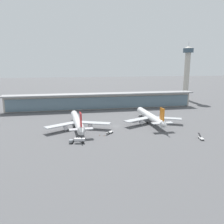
% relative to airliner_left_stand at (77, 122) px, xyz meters
% --- Properties ---
extents(ground_plane, '(1200.00, 1200.00, 0.00)m').
position_rel_airliner_left_stand_xyz_m(ground_plane, '(26.88, 0.05, -4.79)').
color(ground_plane, '#515154').
extents(airliner_left_stand, '(43.85, 57.13, 15.21)m').
position_rel_airliner_left_stand_xyz_m(airliner_left_stand, '(0.00, 0.00, 0.00)').
color(airliner_left_stand, white).
rests_on(airliner_left_stand, ground).
extents(airliner_centre_stand, '(43.94, 56.96, 15.21)m').
position_rel_airliner_left_stand_xyz_m(airliner_centre_stand, '(53.69, 4.05, 0.00)').
color(airliner_centre_stand, white).
rests_on(airliner_centre_stand, ground).
extents(service_truck_near_nose_white, '(6.01, 5.50, 2.70)m').
position_rel_airliner_left_stand_xyz_m(service_truck_near_nose_white, '(19.35, -15.43, -3.98)').
color(service_truck_near_nose_white, silver).
rests_on(service_truck_near_nose_white, ground).
extents(service_truck_under_wing_grey, '(8.86, 3.85, 2.95)m').
position_rel_airliner_left_stand_xyz_m(service_truck_under_wing_grey, '(-1.05, -29.27, -3.08)').
color(service_truck_under_wing_grey, gray).
rests_on(service_truck_under_wing_grey, ground).
extents(service_truck_mid_apron_white, '(2.72, 6.94, 2.70)m').
position_rel_airliner_left_stand_xyz_m(service_truck_mid_apron_white, '(69.69, -36.48, -3.98)').
color(service_truck_mid_apron_white, silver).
rests_on(service_truck_mid_apron_white, ground).
extents(service_truck_by_tail_blue, '(6.85, 3.64, 2.70)m').
position_rel_airliner_left_stand_xyz_m(service_truck_by_tail_blue, '(43.26, 9.48, -3.98)').
color(service_truck_by_tail_blue, '#234C9E').
rests_on(service_truck_by_tail_blue, ground).
extents(terminal_building, '(183.60, 12.80, 15.20)m').
position_rel_airliner_left_stand_xyz_m(terminal_building, '(26.88, 65.13, 3.08)').
color(terminal_building, '#B2ADA3').
rests_on(terminal_building, ground).
extents(control_tower, '(12.00, 12.00, 68.15)m').
position_rel_airliner_left_stand_xyz_m(control_tower, '(133.91, 100.19, 32.43)').
color(control_tower, '#B2ADA3').
rests_on(control_tower, ground).
extents(safety_cone_alpha, '(0.62, 0.62, 0.70)m').
position_rel_airliner_left_stand_xyz_m(safety_cone_alpha, '(12.67, -18.32, -4.47)').
color(safety_cone_alpha, orange).
rests_on(safety_cone_alpha, ground).
extents(safety_cone_bravo, '(0.62, 0.62, 0.70)m').
position_rel_airliner_left_stand_xyz_m(safety_cone_bravo, '(15.22, -19.84, -4.47)').
color(safety_cone_bravo, orange).
rests_on(safety_cone_bravo, ground).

